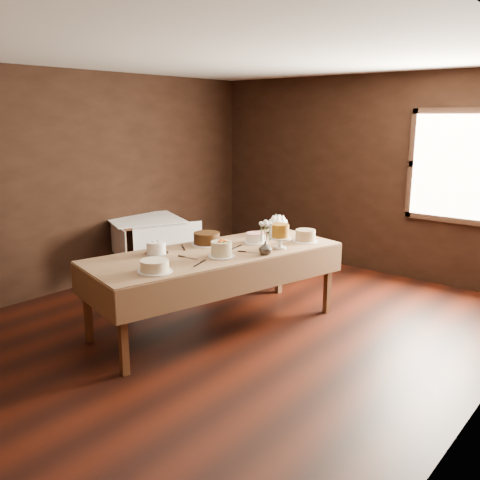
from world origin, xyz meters
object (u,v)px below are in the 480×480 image
at_px(side_table, 145,226).
at_px(cake_server_b, 198,265).
at_px(display_table, 215,257).
at_px(cake_speckled, 305,236).
at_px(cake_lattice, 256,239).
at_px(cake_server_e, 184,249).
at_px(cake_cream, 155,266).
at_px(cake_caramel, 280,238).
at_px(cake_server_a, 191,258).
at_px(cake_server_c, 239,246).
at_px(cake_flowers, 221,250).
at_px(flower_vase, 265,248).
at_px(cake_meringue, 278,227).
at_px(cake_swirl, 156,248).
at_px(cake_chocolate, 207,239).
at_px(cake_server_d, 253,252).

xyz_separation_m(side_table, cake_server_b, (2.23, -1.22, 0.12)).
bearing_deg(display_table, cake_speckled, 63.58).
height_order(cake_lattice, cake_server_e, cake_lattice).
height_order(cake_server_b, cake_server_e, same).
height_order(cake_cream, cake_server_e, cake_cream).
xyz_separation_m(cake_caramel, cake_server_a, (-0.45, -0.90, -0.12)).
distance_m(side_table, cake_server_b, 2.54).
distance_m(cake_server_a, cake_server_c, 0.68).
bearing_deg(cake_speckled, cake_server_e, -125.61).
relative_size(display_table, cake_server_a, 12.00).
bearing_deg(cake_speckled, cake_flowers, -105.02).
bearing_deg(flower_vase, cake_flowers, -129.84).
xyz_separation_m(cake_meringue, cake_flowers, (0.17, -1.23, -0.01)).
distance_m(display_table, cake_swirl, 0.63).
xyz_separation_m(cake_server_e, flower_vase, (0.81, 0.38, 0.07)).
height_order(display_table, flower_vase, flower_vase).
bearing_deg(cake_chocolate, cake_server_c, 24.51).
xyz_separation_m(cake_cream, flower_vase, (0.42, 1.13, 0.02)).
distance_m(display_table, cake_lattice, 0.59).
bearing_deg(cake_speckled, cake_server_b, -100.67).
bearing_deg(cake_chocolate, cake_lattice, 48.39).
relative_size(side_table, cake_lattice, 4.74).
xyz_separation_m(cake_server_c, cake_server_d, (0.28, -0.10, 0.00)).
xyz_separation_m(cake_server_d, cake_server_e, (-0.66, -0.36, 0.00)).
distance_m(cake_chocolate, cake_flowers, 0.55).
bearing_deg(cake_swirl, cake_server_c, 59.37).
bearing_deg(cake_server_c, cake_lattice, -17.76).
xyz_separation_m(cake_swirl, cake_server_e, (0.08, 0.32, -0.06)).
xyz_separation_m(cake_chocolate, cake_server_b, (0.49, -0.65, -0.06)).
xyz_separation_m(cake_cream, cake_server_c, (-0.01, 1.21, -0.05)).
bearing_deg(cake_server_b, cake_server_a, -137.82).
xyz_separation_m(cake_swirl, cake_server_c, (0.46, 0.78, -0.06)).
bearing_deg(cake_server_a, side_table, 145.43).
bearing_deg(cake_server_c, cake_flowers, -173.36).
height_order(side_table, cake_meringue, cake_meringue).
height_order(side_table, cake_server_d, cake_server_d).
bearing_deg(cake_server_a, cake_meringue, 83.61).
height_order(cake_server_a, flower_vase, flower_vase).
relative_size(cake_meringue, flower_vase, 2.16).
bearing_deg(cake_swirl, cake_speckled, 58.39).
bearing_deg(cake_cream, flower_vase, 69.70).
distance_m(cake_meringue, cake_cream, 2.00).
distance_m(cake_lattice, flower_vase, 0.52).
distance_m(cake_speckled, cake_server_b, 1.49).
bearing_deg(display_table, cake_server_d, 31.33).
xyz_separation_m(side_table, cake_server_a, (2.02, -1.10, 0.12)).
bearing_deg(cake_server_e, cake_lattice, 97.34).
xyz_separation_m(cake_meringue, cake_lattice, (0.07, -0.53, -0.03)).
xyz_separation_m(cake_meringue, cake_server_e, (-0.34, -1.25, -0.08)).
bearing_deg(cake_flowers, cake_caramel, 68.24).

